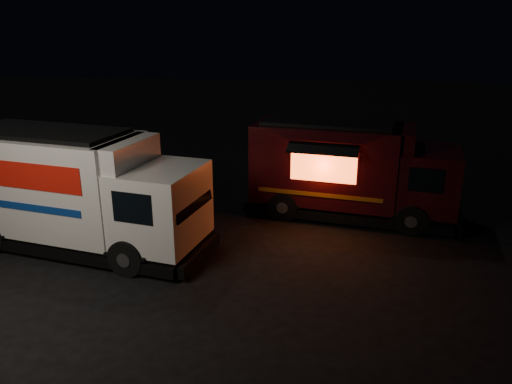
{
  "coord_description": "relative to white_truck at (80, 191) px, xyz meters",
  "views": [
    {
      "loc": [
        3.1,
        -10.37,
        5.39
      ],
      "look_at": [
        1.92,
        2.0,
        1.15
      ],
      "focal_mm": 35.0,
      "sensor_mm": 36.0,
      "label": 1
    }
  ],
  "objects": [
    {
      "name": "red_truck",
      "position": [
        6.87,
        2.83,
        -0.08
      ],
      "size": [
        6.3,
        3.4,
        2.78
      ],
      "primitive_type": null,
      "rotation": [
        0.0,
        0.0,
        -0.21
      ],
      "color": "#32090A",
      "rests_on": "ground"
    },
    {
      "name": "white_truck",
      "position": [
        0.0,
        0.0,
        0.0
      ],
      "size": [
        6.84,
        3.64,
        2.95
      ],
      "primitive_type": null,
      "rotation": [
        0.0,
        0.0,
        -0.23
      ],
      "color": "silver",
      "rests_on": "ground"
    },
    {
      "name": "ground",
      "position": [
        2.29,
        -0.71,
        -1.47
      ],
      "size": [
        80.0,
        80.0,
        0.0
      ],
      "primitive_type": "plane",
      "color": "black",
      "rests_on": "ground"
    }
  ]
}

